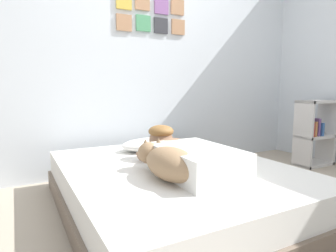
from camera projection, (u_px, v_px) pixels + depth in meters
name	position (u px, v px, depth m)	size (l,w,h in m)	color
ground_plane	(248.00, 220.00, 1.95)	(11.94, 11.94, 0.00)	tan
back_wall	(150.00, 54.00, 3.14)	(3.97, 0.12, 2.50)	silver
bed	(174.00, 187.00, 2.12)	(1.54, 1.91, 0.33)	#726051
pillow	(149.00, 144.00, 2.60)	(0.52, 0.32, 0.11)	white
person_lying	(185.00, 155.00, 1.98)	(0.43, 0.92, 0.27)	white
dog	(168.00, 162.00, 1.79)	(0.26, 0.57, 0.21)	#9E7A56
coffee_cup	(159.00, 147.00, 2.56)	(0.12, 0.09, 0.07)	#D84C47
cell_phone	(178.00, 171.00, 1.93)	(0.07, 0.14, 0.01)	black
bookshelf	(314.00, 132.00, 3.30)	(0.45, 0.24, 0.75)	silver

